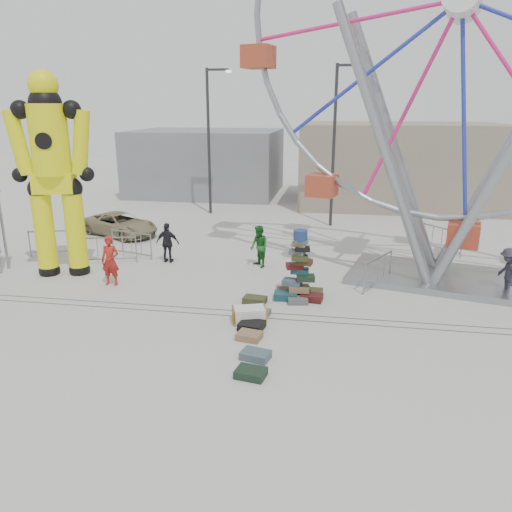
% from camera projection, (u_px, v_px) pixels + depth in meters
% --- Properties ---
extents(ground, '(90.00, 90.00, 0.00)m').
position_uv_depth(ground, '(215.00, 323.00, 14.42)').
color(ground, '#9E9E99').
rests_on(ground, ground).
extents(track_line_near, '(40.00, 0.04, 0.01)m').
position_uv_depth(track_line_near, '(220.00, 315.00, 14.99)').
color(track_line_near, '#47443F').
rests_on(track_line_near, ground).
extents(track_line_far, '(40.00, 0.04, 0.01)m').
position_uv_depth(track_line_far, '(223.00, 310.00, 15.36)').
color(track_line_far, '#47443F').
rests_on(track_line_far, ground).
extents(building_right, '(12.00, 8.00, 5.00)m').
position_uv_depth(building_right, '(399.00, 164.00, 31.48)').
color(building_right, gray).
rests_on(building_right, ground).
extents(building_left, '(10.00, 8.00, 4.40)m').
position_uv_depth(building_left, '(207.00, 162.00, 35.51)').
color(building_left, gray).
rests_on(building_left, ground).
extents(lamp_post_right, '(1.41, 0.25, 8.00)m').
position_uv_depth(lamp_post_right, '(336.00, 138.00, 24.91)').
color(lamp_post_right, '#2D2D30').
rests_on(lamp_post_right, ground).
extents(lamp_post_left, '(1.41, 0.25, 8.00)m').
position_uv_depth(lamp_post_left, '(210.00, 135.00, 27.91)').
color(lamp_post_left, '#2D2D30').
rests_on(lamp_post_left, ground).
extents(suitcase_tower, '(1.61, 1.43, 2.29)m').
position_uv_depth(suitcase_tower, '(299.00, 279.00, 16.15)').
color(suitcase_tower, '#19464B').
rests_on(suitcase_tower, ground).
extents(crash_test_dummy, '(2.96, 1.30, 7.44)m').
position_uv_depth(crash_test_dummy, '(53.00, 168.00, 17.54)').
color(crash_test_dummy, black).
rests_on(crash_test_dummy, ground).
extents(ferris_wheel, '(13.67, 4.71, 16.26)m').
position_uv_depth(ferris_wheel, '(458.00, 40.00, 15.71)').
color(ferris_wheel, gray).
rests_on(ferris_wheel, ground).
extents(steamer_trunk, '(1.08, 0.83, 0.45)m').
position_uv_depth(steamer_trunk, '(249.00, 315.00, 14.45)').
color(steamer_trunk, silver).
rests_on(steamer_trunk, ground).
extents(row_case_0, '(0.78, 0.57, 0.21)m').
position_uv_depth(row_case_0, '(255.00, 300.00, 15.88)').
color(row_case_0, '#373C1E').
rests_on(row_case_0, ground).
extents(row_case_1, '(0.76, 0.68, 0.18)m').
position_uv_depth(row_case_1, '(258.00, 313.00, 14.92)').
color(row_case_1, '#585A60').
rests_on(row_case_1, ground).
extents(row_case_2, '(0.77, 0.71, 0.21)m').
position_uv_depth(row_case_2, '(252.00, 326.00, 14.02)').
color(row_case_2, black).
rests_on(row_case_2, ground).
extents(row_case_3, '(0.73, 0.63, 0.19)m').
position_uv_depth(row_case_3, '(249.00, 336.00, 13.43)').
color(row_case_3, olive).
rests_on(row_case_3, ground).
extents(row_case_4, '(0.80, 0.65, 0.20)m').
position_uv_depth(row_case_4, '(256.00, 355.00, 12.38)').
color(row_case_4, '#465B65').
rests_on(row_case_4, ground).
extents(row_case_5, '(0.77, 0.63, 0.19)m').
position_uv_depth(row_case_5, '(251.00, 373.00, 11.55)').
color(row_case_5, black).
rests_on(row_case_5, ground).
extents(barricade_dummy_a, '(1.94, 0.68, 1.10)m').
position_uv_depth(barricade_dummy_a, '(55.00, 243.00, 20.81)').
color(barricade_dummy_a, gray).
rests_on(barricade_dummy_a, ground).
extents(barricade_dummy_b, '(1.95, 0.63, 1.10)m').
position_uv_depth(barricade_dummy_b, '(111.00, 250.00, 19.79)').
color(barricade_dummy_b, gray).
rests_on(barricade_dummy_b, ground).
extents(barricade_dummy_c, '(1.94, 0.67, 1.10)m').
position_uv_depth(barricade_dummy_c, '(132.00, 244.00, 20.61)').
color(barricade_dummy_c, gray).
rests_on(barricade_dummy_c, ground).
extents(barricade_wheel_front, '(1.07, 1.79, 1.10)m').
position_uv_depth(barricade_wheel_front, '(378.00, 272.00, 17.20)').
color(barricade_wheel_front, gray).
rests_on(barricade_wheel_front, ground).
extents(barricade_wheel_back, '(1.37, 1.59, 1.10)m').
position_uv_depth(barricade_wheel_back, '(442.00, 240.00, 21.28)').
color(barricade_wheel_back, gray).
rests_on(barricade_wheel_back, ground).
extents(pedestrian_red, '(0.64, 0.42, 1.76)m').
position_uv_depth(pedestrian_red, '(110.00, 261.00, 17.29)').
color(pedestrian_red, '#9F1E16').
rests_on(pedestrian_red, ground).
extents(pedestrian_green, '(0.98, 1.01, 1.64)m').
position_uv_depth(pedestrian_green, '(259.00, 247.00, 19.24)').
color(pedestrian_green, '#175E1C').
rests_on(pedestrian_green, ground).
extents(pedestrian_black, '(0.95, 0.41, 1.61)m').
position_uv_depth(pedestrian_black, '(168.00, 243.00, 19.84)').
color(pedestrian_black, black).
rests_on(pedestrian_black, ground).
extents(pedestrian_grey, '(0.71, 1.11, 1.62)m').
position_uv_depth(pedestrian_grey, '(507.00, 272.00, 16.31)').
color(pedestrian_grey, '#292836').
rests_on(pedestrian_grey, ground).
extents(parked_suv, '(4.35, 3.35, 1.10)m').
position_uv_depth(parked_suv, '(120.00, 224.00, 24.06)').
color(parked_suv, '#8C7E5A').
rests_on(parked_suv, ground).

